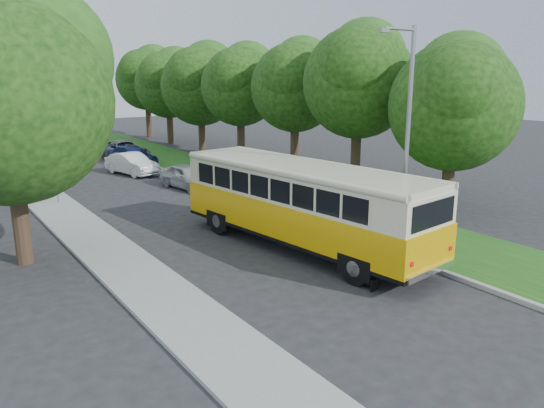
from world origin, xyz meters
TOP-DOWN VIEW (x-y plane):
  - ground at (0.00, 0.00)m, footprint 120.00×120.00m
  - curb at (3.60, 5.00)m, footprint 0.20×70.00m
  - grass_verge at (5.95, 5.00)m, footprint 4.50×70.00m
  - sidewalk at (-4.80, 5.00)m, footprint 2.20×70.00m
  - treeline at (3.15, 17.99)m, footprint 24.27×41.91m
  - lamppost_near at (4.21, -2.50)m, footprint 1.71×0.16m
  - lamppost_far at (-4.70, 16.00)m, footprint 1.71×0.16m
  - warning_sign at (-4.50, 11.98)m, footprint 0.56×0.10m
  - vintage_bus at (1.37, -0.26)m, footprint 4.15×11.25m
  - car_silver at (2.53, 11.80)m, footprint 2.15×4.19m
  - car_white at (1.43, 17.67)m, footprint 2.44×4.43m
  - car_blue at (2.70, 21.01)m, footprint 2.86×4.86m
  - car_grey at (3.00, 23.23)m, footprint 2.59×5.40m

SIDE VIEW (x-z plane):
  - ground at x=0.00m, z-range 0.00..0.00m
  - sidewalk at x=-4.80m, z-range 0.00..0.12m
  - grass_verge at x=5.95m, z-range 0.00..0.13m
  - curb at x=3.60m, z-range 0.00..0.15m
  - car_blue at x=2.70m, z-range 0.00..1.32m
  - car_silver at x=2.53m, z-range 0.00..1.37m
  - car_white at x=1.43m, z-range 0.00..1.38m
  - car_grey at x=3.00m, z-range 0.00..1.49m
  - vintage_bus at x=1.37m, z-range 0.00..3.26m
  - warning_sign at x=-4.50m, z-range 0.46..2.96m
  - lamppost_far at x=-4.70m, z-range 0.37..7.87m
  - lamppost_near at x=4.21m, z-range 0.37..8.37m
  - treeline at x=3.15m, z-range 1.20..10.66m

